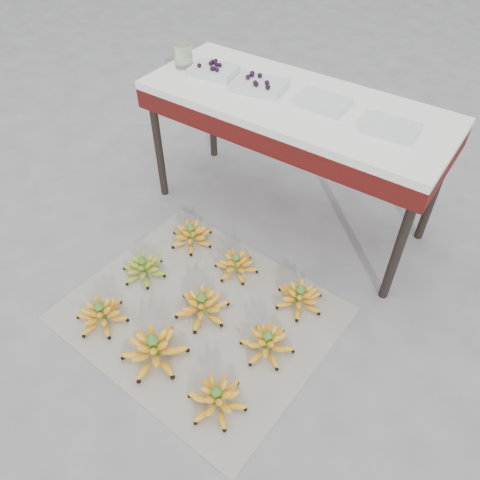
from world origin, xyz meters
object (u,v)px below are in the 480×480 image
Objects in this scene: bunch_mid_right at (267,343)px; bunch_back_left at (192,235)px; bunch_front_left at (101,314)px; bunch_back_right at (300,297)px; bunch_mid_left at (144,268)px; bunch_mid_center at (202,306)px; tray_far_right at (392,128)px; bunch_front_right at (217,399)px; tray_right at (324,103)px; newspaper_mat at (201,313)px; vendor_table at (294,114)px; bunch_front_center at (154,349)px; tray_far_left at (213,70)px; bunch_back_center at (236,265)px; glass_jar at (183,55)px; tray_left at (260,85)px.

bunch_back_left is at bearing 159.89° from bunch_mid_right.
bunch_mid_right is at bearing 20.78° from bunch_front_left.
bunch_back_right is at bearing 97.65° from bunch_mid_right.
bunch_back_right reaches higher than bunch_mid_left.
tray_far_right reaches higher than bunch_mid_center.
bunch_front_right is 1.34× the size of tray_right.
bunch_mid_right reaches higher than bunch_back_right.
bunch_mid_right is at bearing -67.86° from bunch_back_right.
newspaper_mat is at bearing 117.23° from bunch_front_right.
bunch_back_left is (-0.36, 0.38, 0.05)m from newspaper_mat.
tray_far_right is (0.48, 0.88, 0.79)m from newspaper_mat.
bunch_mid_left is 0.84m from bunch_back_right.
bunch_mid_right is at bearing -73.17° from tray_right.
bunch_back_right is 1.32× the size of tray_far_right.
tray_right is (0.15, 0.01, 0.11)m from vendor_table.
bunch_front_left is at bearing -125.37° from tray_far_right.
bunch_back_left is 0.88m from vendor_table.
tray_far_left is at bearing 101.30° from bunch_front_center.
newspaper_mat is 0.49m from bunch_front_left.
bunch_back_center is 1.05× the size of tray_far_left.
bunch_mid_left reaches higher than bunch_back_center.
glass_jar is (-1.13, 0.86, 0.78)m from bunch_mid_right.
bunch_front_right is at bearing -44.66° from bunch_back_left.
bunch_front_right is 1.17× the size of bunch_mid_right.
bunch_back_left is 1.95× the size of glass_jar.
bunch_mid_center reaches higher than newspaper_mat.
bunch_front_center is at bearing -2.98° from bunch_front_left.
bunch_front_left reaches higher than bunch_back_left.
tray_far_right is (0.85, 1.19, 0.73)m from bunch_front_left.
tray_right reaches higher than bunch_mid_right.
bunch_front_right is 0.50m from bunch_mid_center.
bunch_back_center is 0.95m from tray_left.
tray_left is 1.23× the size of tray_far_right.
bunch_back_left is 0.85× the size of tray_left.
bunch_back_right is 1.31m from tray_far_left.
bunch_mid_left is 0.73× the size of bunch_mid_center.
bunch_mid_right is 1.10× the size of bunch_back_left.
glass_jar is (-0.39, 0.50, 0.78)m from bunch_back_left.
bunch_back_right is (0.39, -0.00, 0.00)m from bunch_back_center.
bunch_mid_right reaches higher than newspaper_mat.
bunch_mid_right is (0.38, 0.00, -0.00)m from bunch_mid_center.
glass_jar is at bearing -179.75° from tray_far_right.
tray_right reaches higher than bunch_back_right.
bunch_front_center is at bearing 156.79° from bunch_front_right.
bunch_front_left is 1.10× the size of tray_far_right.
glass_jar is at bearing 108.88° from bunch_front_center.
glass_jar is (-0.50, -0.01, 0.04)m from tray_left.
tray_far_left is at bearing 96.18° from bunch_front_left.
vendor_table is (-0.40, 1.25, 0.63)m from bunch_front_right.
tray_left is (-0.20, -0.02, 0.11)m from vendor_table.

